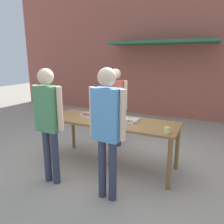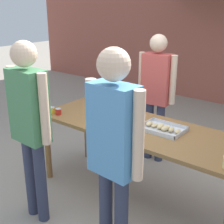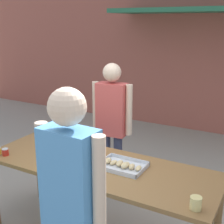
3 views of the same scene
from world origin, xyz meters
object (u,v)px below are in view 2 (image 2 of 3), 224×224
at_px(food_tray_sausages, 112,115).
at_px(food_tray_buns, 162,128).
at_px(person_customer_holding_hotdog, 30,117).
at_px(condiment_jar_ketchup, 58,111).
at_px(person_server_behind_table, 156,87).
at_px(person_customer_with_cup, 114,144).
at_px(condiment_jar_mustard, 52,110).

xyz_separation_m(food_tray_sausages, food_tray_buns, (0.66, -0.00, 0.01)).
distance_m(food_tray_sausages, person_customer_holding_hotdog, 1.03).
xyz_separation_m(food_tray_buns, condiment_jar_ketchup, (-1.18, -0.34, 0.02)).
distance_m(food_tray_sausages, condiment_jar_ketchup, 0.63).
relative_size(person_server_behind_table, person_customer_with_cup, 0.94).
relative_size(food_tray_buns, condiment_jar_ketchup, 5.78).
bearing_deg(food_tray_buns, person_customer_with_cup, -82.44).
bearing_deg(person_customer_holding_hotdog, food_tray_buns, -129.40).
xyz_separation_m(person_server_behind_table, person_customer_holding_hotdog, (-0.28, -1.81, 0.05)).
relative_size(food_tray_sausages, condiment_jar_ketchup, 6.43).
distance_m(condiment_jar_mustard, person_customer_with_cup, 1.55).
xyz_separation_m(condiment_jar_ketchup, person_customer_holding_hotdog, (0.33, -0.64, 0.19)).
height_order(food_tray_buns, person_customer_holding_hotdog, person_customer_holding_hotdog).
height_order(food_tray_buns, person_customer_with_cup, person_customer_with_cup).
bearing_deg(person_customer_holding_hotdog, condiment_jar_ketchup, -61.33).
bearing_deg(person_customer_with_cup, food_tray_sausages, -47.91).
distance_m(food_tray_buns, condiment_jar_mustard, 1.33).
bearing_deg(condiment_jar_ketchup, person_customer_holding_hotdog, -62.97).
bearing_deg(condiment_jar_ketchup, condiment_jar_mustard, -170.85).
height_order(condiment_jar_ketchup, person_server_behind_table, person_server_behind_table).
distance_m(condiment_jar_ketchup, person_server_behind_table, 1.33).
bearing_deg(person_customer_holding_hotdog, person_customer_with_cup, -178.10).
height_order(condiment_jar_mustard, person_customer_with_cup, person_customer_with_cup).
relative_size(food_tray_sausages, person_server_behind_table, 0.28).
relative_size(food_tray_buns, person_customer_with_cup, 0.23).
bearing_deg(person_server_behind_table, condiment_jar_mustard, -125.36).
bearing_deg(food_tray_buns, condiment_jar_ketchup, -163.78).
height_order(condiment_jar_mustard, condiment_jar_ketchup, same).
bearing_deg(food_tray_sausages, condiment_jar_mustard, -149.81).
distance_m(food_tray_buns, person_server_behind_table, 1.02).
distance_m(condiment_jar_mustard, condiment_jar_ketchup, 0.10).
height_order(food_tray_sausages, person_customer_with_cup, person_customer_with_cup).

